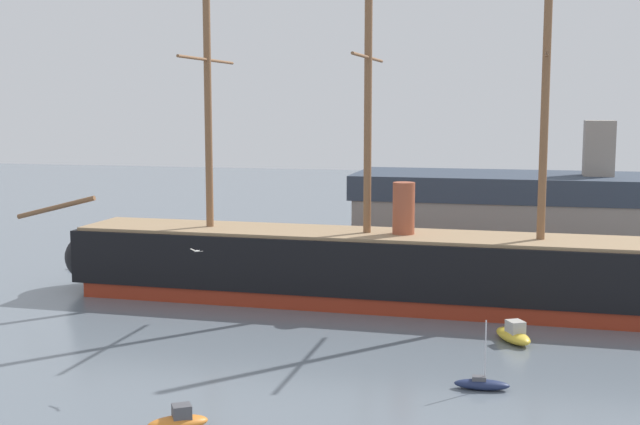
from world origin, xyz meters
TOP-DOWN VIEW (x-y plane):
  - tall_ship at (5.11, 47.40)m, footprint 66.00×13.63m
  - motorboat_near_centre at (0.27, 15.83)m, footprint 3.62×2.99m
  - sailboat_mid_right at (16.38, 26.50)m, footprint 3.54×1.25m
  - motorboat_alongside_stern at (18.23, 37.82)m, footprint 3.59×4.47m
  - dinghy_far_left at (-29.18, 56.10)m, footprint 1.59×2.41m
  - motorboat_distant_centre at (0.47, 64.79)m, footprint 3.41×3.23m
  - dockside_warehouse_right at (27.35, 70.37)m, footprint 59.22×16.51m
  - seagull_in_flight at (-1.85, 24.21)m, footprint 1.15×0.77m

SIDE VIEW (x-z plane):
  - dinghy_far_left at x=-29.18m, z-range 0.00..0.53m
  - sailboat_mid_right at x=16.38m, z-range -1.88..2.65m
  - motorboat_distant_centre at x=0.47m, z-range -0.21..1.19m
  - motorboat_near_centre at x=0.27m, z-range -0.21..1.21m
  - motorboat_alongside_stern at x=18.23m, z-range -0.26..1.49m
  - tall_ship at x=5.11m, z-range -12.42..19.34m
  - dockside_warehouse_right at x=27.35m, z-range -3.03..13.23m
  - seagull_in_flight at x=-1.85m, z-range 8.52..8.66m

